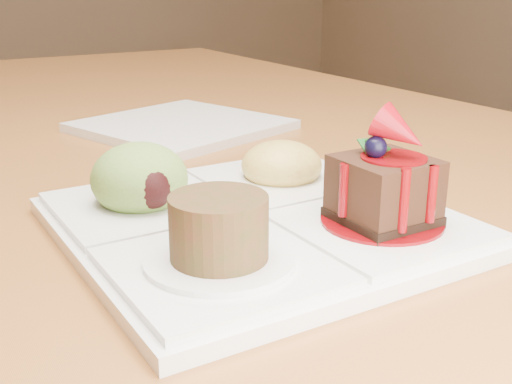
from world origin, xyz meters
TOP-DOWN VIEW (x-y plane):
  - dining_table at (0.00, 0.00)m, footprint 1.00×1.80m
  - sampler_plate at (-0.09, -0.40)m, footprint 0.29×0.29m
  - second_plate at (0.01, -0.04)m, footprint 0.29×0.29m

SIDE VIEW (x-z plane):
  - dining_table at x=0.00m, z-range 0.31..1.06m
  - second_plate at x=0.01m, z-range 0.75..0.76m
  - sampler_plate at x=-0.09m, z-range 0.72..0.83m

